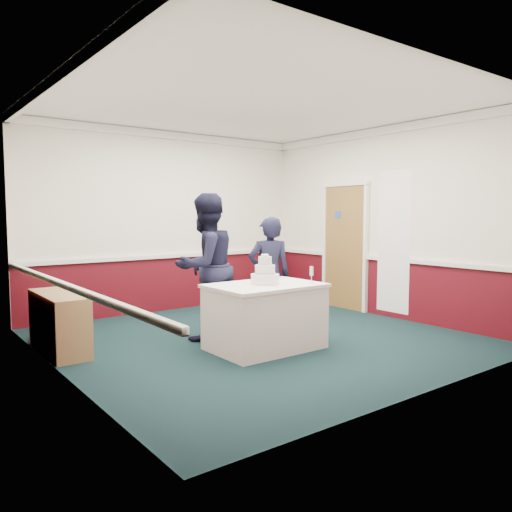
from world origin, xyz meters
TOP-DOWN VIEW (x-y plane):
  - ground at (0.00, 0.00)m, footprint 5.00×5.00m
  - room_shell at (0.08, 0.61)m, footprint 5.00×5.00m
  - sideboard at (-2.28, 0.91)m, footprint 0.41×1.20m
  - cake_table at (-0.25, -0.43)m, footprint 1.32×0.92m
  - wedding_cake at (-0.25, -0.43)m, footprint 0.35×0.35m
  - cake_knife at (-0.28, -0.63)m, footprint 0.08×0.21m
  - champagne_flute at (0.25, -0.71)m, footprint 0.05×0.05m
  - person_man at (-0.56, 0.42)m, footprint 1.04×0.88m
  - person_woman at (0.28, 0.15)m, footprint 0.69×0.61m

SIDE VIEW (x-z plane):
  - ground at x=0.00m, z-range 0.00..0.00m
  - sideboard at x=-2.28m, z-range 0.00..0.70m
  - cake_table at x=-0.25m, z-range 0.01..0.80m
  - cake_knife at x=-0.28m, z-range 0.79..0.79m
  - person_woman at x=0.28m, z-range 0.00..1.59m
  - wedding_cake at x=-0.25m, z-range 0.72..1.08m
  - champagne_flute at x=0.25m, z-range 0.83..1.03m
  - person_man at x=-0.56m, z-range 0.00..1.90m
  - room_shell at x=0.08m, z-range 0.47..3.47m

